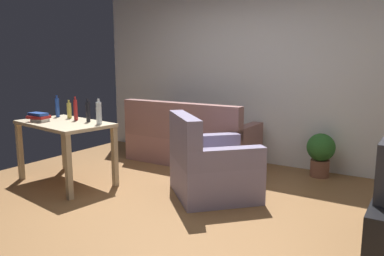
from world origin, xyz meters
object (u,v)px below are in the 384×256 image
object	(u,v)px
couch	(190,142)
bottle_blue	(57,107)
desk	(65,131)
book_stack	(39,117)
bottle_squat	(69,110)
bottle_dark	(88,112)
potted_plant	(321,152)
armchair	(209,167)
bottle_red	(76,110)
bottle_clear	(99,113)

from	to	relation	value
couch	bottle_blue	size ratio (longest dim) A/B	6.61
desk	book_stack	bearing A→B (deg)	-143.78
bottle_blue	bottle_squat	world-z (taller)	bottle_blue
desk	book_stack	world-z (taller)	book_stack
desk	bottle_dark	bearing A→B (deg)	42.93
desk	bottle_blue	distance (m)	0.54
potted_plant	armchair	xyz separation A→B (m)	(-0.87, -1.38, -0.01)
bottle_squat	bottle_red	bearing A→B (deg)	-19.32
bottle_red	bottle_clear	size ratio (longest dim) A/B	0.99
book_stack	potted_plant	bearing A→B (deg)	35.63
bottle_squat	potted_plant	bearing A→B (deg)	31.07
potted_plant	bottle_dark	world-z (taller)	bottle_dark
desk	book_stack	size ratio (longest dim) A/B	4.94
couch	book_stack	xyz separation A→B (m)	(-1.07, -1.75, 0.51)
potted_plant	bottle_clear	size ratio (longest dim) A/B	1.91
couch	potted_plant	xyz separation A→B (m)	(1.81, 0.31, 0.02)
armchair	book_stack	world-z (taller)	armchair
bottle_red	book_stack	size ratio (longest dim) A/B	1.13
desk	bottle_blue	xyz separation A→B (m)	(-0.42, 0.24, 0.24)
armchair	bottle_red	bearing A→B (deg)	55.85
book_stack	couch	bearing A→B (deg)	58.61
desk	bottle_squat	world-z (taller)	bottle_squat
couch	desk	world-z (taller)	couch
couch	bottle_dark	world-z (taller)	bottle_dark
armchair	bottle_clear	world-z (taller)	bottle_clear
bottle_dark	book_stack	xyz separation A→B (m)	(-0.52, -0.31, -0.07)
armchair	bottle_blue	xyz separation A→B (m)	(-2.15, -0.29, 0.57)
armchair	bottle_squat	xyz separation A→B (m)	(-1.91, -0.30, 0.54)
bottle_red	bottle_clear	xyz separation A→B (m)	(0.46, -0.06, 0.00)
book_stack	bottle_squat	bearing A→B (deg)	76.43
bottle_dark	book_stack	world-z (taller)	bottle_dark
armchair	bottle_clear	distance (m)	1.44
armchair	bottle_clear	xyz separation A→B (m)	(-1.25, -0.42, 0.57)
desk	bottle_dark	xyz separation A→B (m)	(0.24, 0.17, 0.24)
bottle_blue	bottle_squat	bearing A→B (deg)	-1.17
bottle_clear	book_stack	bearing A→B (deg)	-161.27
couch	bottle_dark	distance (m)	1.65
bottle_squat	book_stack	bearing A→B (deg)	-103.57
couch	potted_plant	size ratio (longest dim) A/B	3.32
couch	bottle_red	bearing A→B (deg)	61.84
bottle_squat	bottle_dark	distance (m)	0.43
potted_plant	couch	bearing A→B (deg)	-170.20
bottle_blue	bottle_dark	xyz separation A→B (m)	(0.66, -0.08, -0.00)
bottle_red	bottle_clear	bearing A→B (deg)	-6.84
bottle_blue	bottle_red	world-z (taller)	bottle_red
potted_plant	bottle_dark	xyz separation A→B (m)	(-2.36, -1.75, 0.56)
bottle_clear	book_stack	size ratio (longest dim) A/B	1.14
bottle_red	bottle_dark	xyz separation A→B (m)	(0.22, -0.00, -0.01)
bottle_clear	armchair	bearing A→B (deg)	18.79
bottle_blue	bottle_dark	distance (m)	0.67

